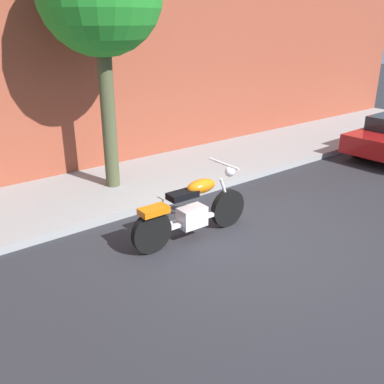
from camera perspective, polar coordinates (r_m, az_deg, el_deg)
name	(u,v)px	position (r m, az deg, el deg)	size (l,w,h in m)	color
ground_plane	(237,238)	(7.05, 5.99, -6.08)	(60.00, 60.00, 0.00)	#28282D
sidewalk	(138,182)	(9.25, -7.17, 1.29)	(22.71, 2.55, 0.14)	gray
motorcycle	(192,211)	(6.81, -0.04, -2.48)	(2.16, 0.70, 1.15)	black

